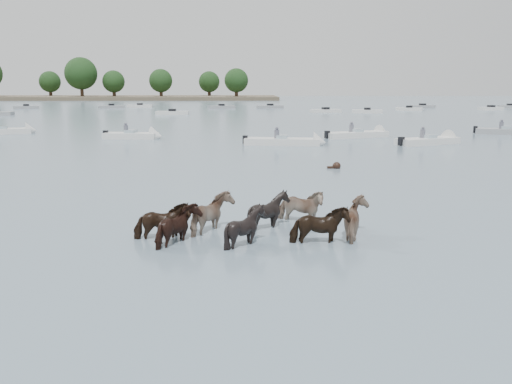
{
  "coord_description": "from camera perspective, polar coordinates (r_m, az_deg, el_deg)",
  "views": [
    {
      "loc": [
        0.21,
        -15.32,
        4.32
      ],
      "look_at": [
        0.56,
        0.68,
        1.1
      ],
      "focal_mm": 37.37,
      "sensor_mm": 36.0,
      "label": 1
    }
  ],
  "objects": [
    {
      "name": "pony_herd",
      "position": [
        15.51,
        0.22,
        -3.2
      ],
      "size": [
        7.27,
        3.7,
        1.43
      ],
      "color": "black",
      "rests_on": "ground"
    },
    {
      "name": "motorboat_d",
      "position": [
        42.21,
        18.64,
        5.22
      ],
      "size": [
        5.67,
        3.81,
        1.92
      ],
      "rotation": [
        0.0,
        0.0,
        0.44
      ],
      "color": "silver",
      "rests_on": "ground"
    },
    {
      "name": "motorboat_f",
      "position": [
        53.24,
        -24.69,
        5.94
      ],
      "size": [
        5.5,
        3.29,
        1.92
      ],
      "rotation": [
        0.0,
        0.0,
        0.35
      ],
      "color": "silver",
      "rests_on": "ground"
    },
    {
      "name": "motorboat_c",
      "position": [
        46.1,
        11.49,
        6.06
      ],
      "size": [
        6.19,
        3.75,
        1.92
      ],
      "rotation": [
        0.0,
        0.0,
        0.38
      ],
      "color": "silver",
      "rests_on": "ground"
    },
    {
      "name": "motorboat_a",
      "position": [
        44.85,
        -12.35,
        5.89
      ],
      "size": [
        5.03,
        2.21,
        1.92
      ],
      "rotation": [
        0.0,
        0.0,
        -0.13
      ],
      "color": "silver",
      "rests_on": "ground"
    },
    {
      "name": "distant_flotilla",
      "position": [
        93.57,
        -0.99,
        8.9
      ],
      "size": [
        103.24,
        27.97,
        0.93
      ],
      "color": "silver",
      "rests_on": "ground"
    },
    {
      "name": "shoreline",
      "position": [
        179.65,
        -24.56,
        9.16
      ],
      "size": [
        160.0,
        30.0,
        1.0
      ],
      "primitive_type": "cube",
      "color": "#4C4233",
      "rests_on": "ground"
    },
    {
      "name": "ground",
      "position": [
        15.92,
        -1.95,
        -4.38
      ],
      "size": [
        400.0,
        400.0,
        0.0
      ],
      "primitive_type": "plane",
      "color": "slate",
      "rests_on": "ground"
    },
    {
      "name": "motorboat_b",
      "position": [
        39.35,
        3.98,
        5.38
      ],
      "size": [
        6.2,
        2.38,
        1.92
      ],
      "rotation": [
        0.0,
        0.0,
        -0.13
      ],
      "color": "silver",
      "rests_on": "ground"
    },
    {
      "name": "swimming_pony",
      "position": [
        28.44,
        8.53,
        2.73
      ],
      "size": [
        0.72,
        0.44,
        0.44
      ],
      "color": "black",
      "rests_on": "ground"
    }
  ]
}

